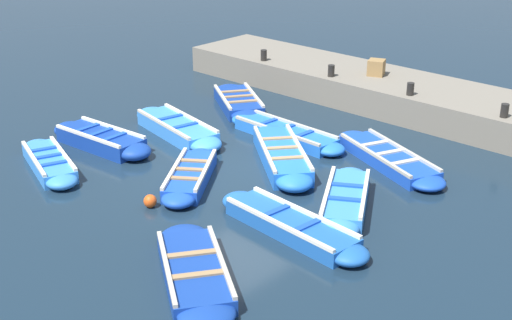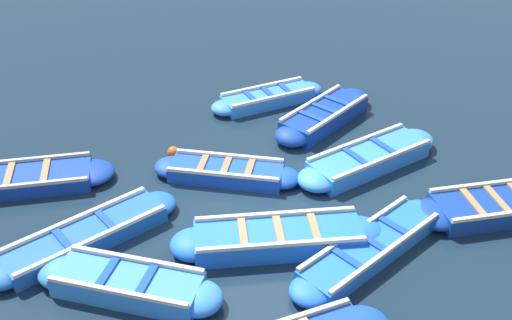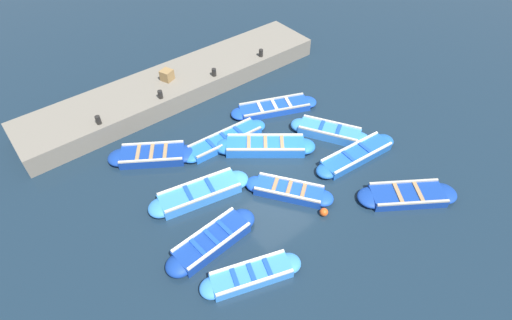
{
  "view_description": "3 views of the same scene",
  "coord_description": "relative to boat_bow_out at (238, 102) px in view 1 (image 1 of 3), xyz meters",
  "views": [
    {
      "loc": [
        10.83,
        10.96,
        6.78
      ],
      "look_at": [
        -0.39,
        0.62,
        0.37
      ],
      "focal_mm": 50.0,
      "sensor_mm": 36.0,
      "label": 1
    },
    {
      "loc": [
        -6.89,
        6.73,
        7.32
      ],
      "look_at": [
        0.69,
        -0.79,
        0.31
      ],
      "focal_mm": 42.0,
      "sensor_mm": 36.0,
      "label": 2
    },
    {
      "loc": [
        7.43,
        -6.82,
        10.8
      ],
      "look_at": [
        -0.72,
        -0.32,
        0.47
      ],
      "focal_mm": 28.0,
      "sensor_mm": 36.0,
      "label": 3
    }
  ],
  "objects": [
    {
      "name": "boat_bow_out",
      "position": [
        0.0,
        0.0,
        0.0
      ],
      "size": [
        2.66,
        3.34,
        0.42
      ],
      "color": "navy",
      "rests_on": "ground"
    },
    {
      "name": "bollard_north",
      "position": [
        -2.22,
        -1.0,
        0.83
      ],
      "size": [
        0.2,
        0.2,
        0.35
      ],
      "primitive_type": "cylinder",
      "color": "black",
      "rests_on": "quay_wall"
    },
    {
      "name": "boat_outer_left",
      "position": [
        1.01,
        2.7,
        -0.02
      ],
      "size": [
        0.92,
        3.83,
        0.37
      ],
      "color": "blue",
      "rests_on": "ground"
    },
    {
      "name": "boat_far_corner",
      "position": [
        6.33,
        -0.15,
        -0.02
      ],
      "size": [
        1.7,
        3.18,
        0.38
      ],
      "color": "#3884E0",
      "rests_on": "ground"
    },
    {
      "name": "boat_tucked",
      "position": [
        3.27,
        6.29,
        0.01
      ],
      "size": [
        3.2,
        2.34,
        0.44
      ],
      "color": "#3884E0",
      "rests_on": "ground"
    },
    {
      "name": "boat_stern_in",
      "position": [
        4.85,
        6.12,
        -0.02
      ],
      "size": [
        1.08,
        3.83,
        0.38
      ],
      "color": "#1E59AD",
      "rests_on": "ground"
    },
    {
      "name": "boat_broadside",
      "position": [
        7.31,
        5.98,
        -0.02
      ],
      "size": [
        2.77,
        3.45,
        0.37
      ],
      "color": "navy",
      "rests_on": "ground"
    },
    {
      "name": "quay_wall",
      "position": [
        -3.24,
        3.08,
        0.24
      ],
      "size": [
        2.75,
        14.18,
        0.84
      ],
      "color": "slate",
      "rests_on": "ground"
    },
    {
      "name": "boat_end_of_row",
      "position": [
        4.65,
        -0.4,
        0.02
      ],
      "size": [
        1.08,
        3.39,
        0.46
      ],
      "color": "navy",
      "rests_on": "ground"
    },
    {
      "name": "bollard_mid_south",
      "position": [
        -2.22,
        4.43,
        0.83
      ],
      "size": [
        0.2,
        0.2,
        0.35
      ],
      "primitive_type": "cylinder",
      "color": "black",
      "rests_on": "quay_wall"
    },
    {
      "name": "boat_alongside",
      "position": [
        0.6,
        5.62,
        -0.03
      ],
      "size": [
        2.27,
        3.92,
        0.36
      ],
      "color": "#1947B7",
      "rests_on": "ground"
    },
    {
      "name": "boat_drifting",
      "position": [
        2.75,
        0.37,
        0.01
      ],
      "size": [
        1.58,
        3.78,
        0.44
      ],
      "color": "#3884E0",
      "rests_on": "ground"
    },
    {
      "name": "bollard_mid_north",
      "position": [
        -2.22,
        1.72,
        0.83
      ],
      "size": [
        0.2,
        0.2,
        0.35
      ],
      "primitive_type": "cylinder",
      "color": "black",
      "rests_on": "quay_wall"
    },
    {
      "name": "bollard_south",
      "position": [
        -2.22,
        7.15,
        0.83
      ],
      "size": [
        0.2,
        0.2,
        0.35
      ],
      "primitive_type": "cylinder",
      "color": "black",
      "rests_on": "quay_wall"
    },
    {
      "name": "buoy_orange_near",
      "position": [
        6.01,
        3.2,
        -0.04
      ],
      "size": [
        0.28,
        0.28,
        0.28
      ],
      "primitive_type": "sphere",
      "color": "#E05119",
      "rests_on": "ground"
    },
    {
      "name": "ground_plane",
      "position": [
        3.62,
        3.08,
        -0.18
      ],
      "size": [
        120.0,
        120.0,
        0.0
      ],
      "primitive_type": "plane",
      "color": "#162838"
    },
    {
      "name": "wooden_crate",
      "position": [
        -3.25,
        2.63,
        0.89
      ],
      "size": [
        0.61,
        0.61,
        0.47
      ],
      "primitive_type": "cube",
      "rotation": [
        0.0,
        0.0,
        0.38
      ],
      "color": "olive",
      "rests_on": "quay_wall"
    },
    {
      "name": "boat_centre",
      "position": [
        2.32,
        3.69,
        0.02
      ],
      "size": [
        3.11,
        3.6,
        0.45
      ],
      "color": "blue",
      "rests_on": "ground"
    },
    {
      "name": "boat_outer_right",
      "position": [
        4.58,
        2.9,
        -0.02
      ],
      "size": [
        2.99,
        2.42,
        0.38
      ],
      "color": "#1947B7",
      "rests_on": "ground"
    }
  ]
}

